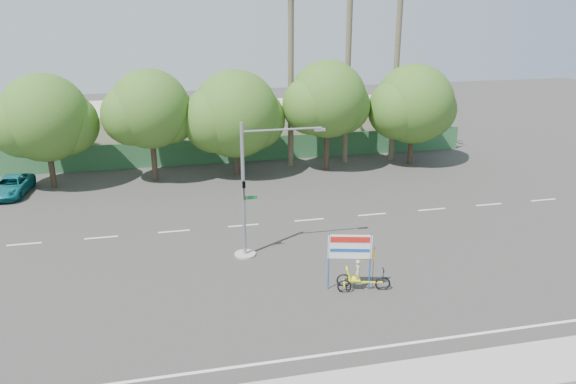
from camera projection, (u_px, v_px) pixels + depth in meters
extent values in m
plane|color=#33302D|center=(311.00, 287.00, 25.94)|extent=(120.00, 120.00, 0.00)
cube|color=#336B3D|center=(243.00, 150.00, 45.44)|extent=(38.00, 0.08, 2.00)
cube|color=beige|center=(117.00, 132.00, 47.18)|extent=(12.00, 8.00, 4.00)
cube|color=beige|center=(323.00, 124.00, 50.99)|extent=(14.00, 8.00, 3.60)
cylinder|color=#473828|center=(51.00, 163.00, 39.05)|extent=(0.40, 0.40, 3.52)
sphere|color=#2E581A|center=(44.00, 118.00, 38.01)|extent=(6.00, 6.00, 6.00)
sphere|color=#2E581A|center=(67.00, 124.00, 38.75)|extent=(4.32, 4.32, 4.32)
sphere|color=#2E581A|center=(23.00, 124.00, 37.60)|extent=(4.56, 4.56, 4.56)
cylinder|color=#473828|center=(154.00, 156.00, 40.47)|extent=(0.40, 0.40, 3.74)
sphere|color=#2E581A|center=(150.00, 109.00, 39.36)|extent=(5.60, 5.60, 5.60)
sphere|color=#2E581A|center=(169.00, 116.00, 40.09)|extent=(4.03, 4.03, 4.03)
sphere|color=#2E581A|center=(132.00, 115.00, 38.98)|extent=(4.26, 4.26, 4.26)
cylinder|color=#473828|center=(236.00, 154.00, 41.79)|extent=(0.40, 0.40, 3.30)
sphere|color=#2E581A|center=(235.00, 114.00, 40.81)|extent=(6.40, 6.40, 6.40)
sphere|color=#2E581A|center=(254.00, 119.00, 41.56)|extent=(4.61, 4.61, 4.61)
sphere|color=#2E581A|center=(216.00, 120.00, 40.38)|extent=(4.86, 4.86, 4.86)
cylinder|color=#473828|center=(327.00, 145.00, 43.15)|extent=(0.40, 0.40, 3.87)
sphere|color=#2E581A|center=(328.00, 99.00, 42.00)|extent=(5.80, 5.80, 5.80)
sphere|color=#2E581A|center=(343.00, 106.00, 42.75)|extent=(4.18, 4.18, 4.18)
sphere|color=#2E581A|center=(312.00, 105.00, 41.61)|extent=(4.41, 4.41, 4.41)
cylinder|color=#473828|center=(411.00, 143.00, 44.68)|extent=(0.40, 0.40, 3.43)
sphere|color=#2E581A|center=(414.00, 104.00, 43.66)|extent=(6.20, 6.20, 6.20)
sphere|color=#2E581A|center=(428.00, 109.00, 44.40)|extent=(4.46, 4.46, 4.46)
sphere|color=#2E581A|center=(398.00, 109.00, 43.24)|extent=(4.71, 4.71, 4.71)
cylinder|color=#70604C|center=(348.00, 55.00, 42.80)|extent=(0.44, 0.44, 17.00)
cylinder|color=#70604C|center=(396.00, 67.00, 43.96)|extent=(0.44, 0.44, 15.00)
cylinder|color=#70604C|center=(291.00, 77.00, 42.36)|extent=(0.44, 0.44, 14.00)
cylinder|color=gray|center=(245.00, 254.00, 29.10)|extent=(1.10, 1.10, 0.10)
cylinder|color=gray|center=(243.00, 191.00, 27.97)|extent=(0.18, 0.18, 7.00)
cylinder|color=gray|center=(282.00, 130.00, 27.38)|extent=(4.00, 0.10, 0.10)
cube|color=gray|center=(320.00, 130.00, 27.81)|extent=(0.55, 0.20, 0.12)
imported|color=black|center=(244.00, 191.00, 27.73)|extent=(0.16, 0.20, 1.00)
cube|color=#14662D|center=(250.00, 198.00, 28.15)|extent=(0.70, 0.04, 0.18)
torus|color=black|center=(383.00, 283.00, 25.57)|extent=(0.70, 0.25, 0.70)
torus|color=black|center=(344.00, 280.00, 25.90)|extent=(0.65, 0.24, 0.66)
torus|color=black|center=(344.00, 286.00, 25.35)|extent=(0.65, 0.24, 0.66)
cube|color=yellow|center=(363.00, 282.00, 25.58)|extent=(1.72, 0.50, 0.06)
cube|color=yellow|center=(344.00, 283.00, 25.62)|extent=(0.22, 0.62, 0.05)
cube|color=yellow|center=(354.00, 279.00, 25.54)|extent=(0.61, 0.55, 0.06)
cube|color=yellow|center=(348.00, 273.00, 25.45)|extent=(0.34, 0.48, 0.56)
cylinder|color=black|center=(383.00, 275.00, 25.44)|extent=(0.04, 0.04, 0.57)
cube|color=black|center=(383.00, 270.00, 25.34)|extent=(0.16, 0.46, 0.04)
imported|color=#CCB284|center=(358.00, 271.00, 25.41)|extent=(0.36, 0.46, 1.12)
cylinder|color=blue|center=(329.00, 261.00, 25.29)|extent=(0.07, 0.07, 2.80)
cylinder|color=blue|center=(370.00, 262.00, 25.23)|extent=(0.07, 0.07, 2.80)
cube|color=white|center=(350.00, 247.00, 25.02)|extent=(1.92, 0.54, 1.14)
cube|color=red|center=(350.00, 240.00, 24.87)|extent=(1.71, 0.45, 0.27)
cube|color=blue|center=(350.00, 250.00, 25.04)|extent=(1.71, 0.45, 0.15)
cylinder|color=black|center=(373.00, 268.00, 25.33)|extent=(0.03, 0.03, 2.18)
cube|color=red|center=(366.00, 254.00, 25.12)|extent=(0.89, 0.25, 0.68)
imported|color=#106970|center=(11.00, 186.00, 37.88)|extent=(2.55, 4.68, 1.24)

